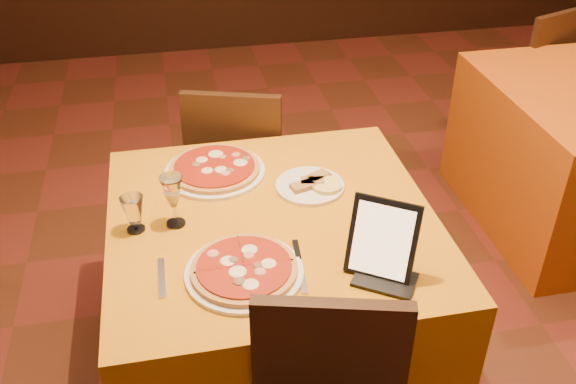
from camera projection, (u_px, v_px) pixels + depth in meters
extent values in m
cube|color=#5E2D19|center=(376.00, 351.00, 2.66)|extent=(6.00, 7.00, 0.01)
cube|color=orange|center=(274.00, 299.00, 2.38)|extent=(1.10, 1.10, 0.75)
cylinder|color=white|center=(244.00, 273.00, 1.92)|extent=(0.36, 0.36, 0.01)
cylinder|color=#AD4C23|center=(244.00, 269.00, 1.91)|extent=(0.32, 0.32, 0.02)
cylinder|color=white|center=(215.00, 172.00, 2.40)|extent=(0.38, 0.38, 0.01)
cylinder|color=#AD4C23|center=(215.00, 168.00, 2.39)|extent=(0.34, 0.34, 0.02)
cylinder|color=white|center=(310.00, 186.00, 2.32)|extent=(0.25, 0.25, 0.01)
cylinder|color=olive|center=(310.00, 182.00, 2.31)|extent=(0.15, 0.15, 0.02)
cube|color=black|center=(383.00, 239.00, 1.88)|extent=(0.22, 0.19, 0.24)
cube|color=silver|center=(300.00, 269.00, 1.94)|extent=(0.04, 0.22, 0.01)
cube|color=#A5A4AA|center=(162.00, 278.00, 1.91)|extent=(0.02, 0.18, 0.01)
cube|color=silver|center=(241.00, 165.00, 2.44)|extent=(0.06, 0.14, 0.01)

